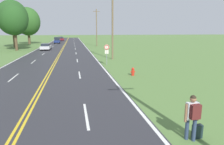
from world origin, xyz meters
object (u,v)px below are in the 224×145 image
Objects in this scene: car_white_sedan_mid_far at (57,40)px; car_dark_blue_van_mid_near at (57,40)px; tree_behind_sign at (14,20)px; car_silver_sedan_approaching at (46,46)px; tree_mid_treeline at (28,22)px; suitcase at (197,131)px; fire_hydrant at (133,71)px; hitchhiker_person at (193,113)px; traffic_sign at (107,50)px; car_maroon_hatchback_receding at (62,39)px; tree_left_verge at (12,18)px; car_dark_grey_hatchback_distant at (61,38)px.

car_dark_blue_van_mid_near is at bearing -177.32° from car_white_sedan_mid_far.
tree_behind_sign reaches higher than car_silver_sedan_approaching.
suitcase is at bearing -73.57° from tree_mid_treeline.
hitchhiker_person is at bearing -95.77° from fire_hydrant.
traffic_sign reaches higher than car_maroon_hatchback_receding.
tree_mid_treeline reaches higher than hitchhiker_person.
hitchhiker_person is at bearing -68.89° from tree_left_verge.
car_silver_sedan_approaching is (-9.39, 21.12, -1.08)m from traffic_sign.
car_dark_blue_van_mid_near is (8.74, 15.08, -5.88)m from tree_left_verge.
hitchhiker_person is 40.95m from tree_behind_sign.
car_silver_sedan_approaching is 22.95m from car_dark_blue_van_mid_near.
car_dark_grey_hatchback_distant is at bearing 3.01° from suitcase.
traffic_sign is 0.55× the size of car_white_sedan_mid_far.
suitcase is at bearing -67.38° from tree_behind_sign.
car_maroon_hatchback_receding is at bearing -13.69° from car_white_sedan_mid_far.
tree_behind_sign reaches higher than car_dark_grey_hatchback_distant.
fire_hydrant is 31.99m from tree_behind_sign.
car_silver_sedan_approaching is at bearing 3.30° from tree_behind_sign.
tree_left_verge reaches higher than tree_behind_sign.
car_dark_blue_van_mid_near is 16.24m from car_maroon_hatchback_receding.
car_dark_blue_van_mid_near is 1.24× the size of car_dark_grey_hatchback_distant.
tree_behind_sign is 33.19m from car_white_sedan_mid_far.
tree_behind_sign is at bearing -85.44° from tree_mid_treeline.
car_white_sedan_mid_far is (-0.17, 31.97, 0.05)m from car_silver_sedan_approaching.
tree_left_verge is 2.45× the size of car_dark_blue_van_mid_near.
traffic_sign is 0.48× the size of car_silver_sedan_approaching.
fire_hydrant is 51.78m from tree_mid_treeline.
traffic_sign is at bearing -68.26° from tree_mid_treeline.
tree_mid_treeline is at bearing 152.98° from car_maroon_hatchback_receding.
tree_mid_treeline is at bearing 110.61° from fire_hydrant.
tree_behind_sign is at bearing 125.92° from traffic_sign.
traffic_sign is at bearing -156.26° from car_silver_sedan_approaching.
tree_mid_treeline reaches higher than car_silver_sedan_approaching.
car_silver_sedan_approaching is at bearing 11.22° from suitcase.
fire_hydrant is at bearing -173.67° from car_maroon_hatchback_receding.
car_white_sedan_mid_far is at bearing 80.32° from tree_behind_sign.
car_dark_blue_van_mid_near is at bearing -1.94° from car_silver_sedan_approaching.
tree_left_verge is 37.85m from car_dark_grey_hatchback_distant.
tree_left_verge is 3.03× the size of car_maroon_hatchback_receding.
car_dark_blue_van_mid_near is (-8.71, 44.06, -0.76)m from traffic_sign.
car_dark_blue_van_mid_near is at bearing -179.14° from car_dark_grey_hatchback_distant.
tree_behind_sign reaches higher than car_white_sedan_mid_far.
suitcase is 0.24× the size of traffic_sign.
tree_left_verge reaches higher than tree_mid_treeline.
car_white_sedan_mid_far is at bearing 4.72° from suitcase.
tree_left_verge is (-18.02, 45.72, 6.63)m from suitcase.
tree_behind_sign reaches higher than suitcase.
traffic_sign reaches higher than car_dark_grey_hatchback_distant.
hitchhiker_person is 10.85m from fire_hydrant.
suitcase is at bearing -165.48° from car_silver_sedan_approaching.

